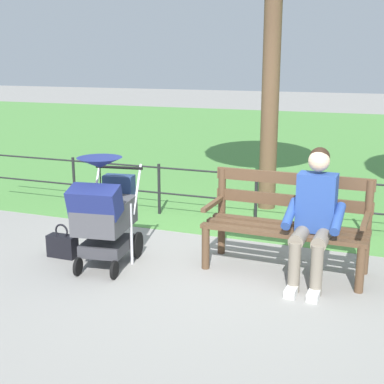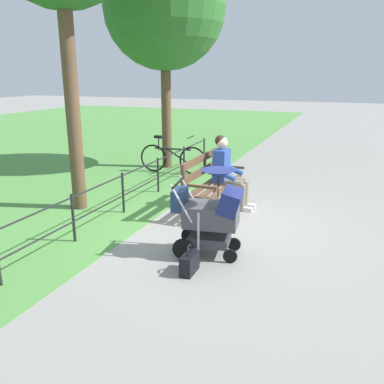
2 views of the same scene
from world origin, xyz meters
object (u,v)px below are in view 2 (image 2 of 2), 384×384
at_px(park_bench, 210,181).
at_px(person_on_bench, 227,170).
at_px(stroller, 212,212).
at_px(bicycle, 172,158).
at_px(handbag, 189,263).
at_px(tree_near_bench, 165,8).

distance_m(park_bench, person_on_bench, 0.40).
bearing_deg(stroller, person_on_bench, -168.76).
bearing_deg(stroller, bicycle, -149.67).
xyz_separation_m(park_bench, person_on_bench, (-0.29, 0.22, 0.15)).
height_order(person_on_bench, stroller, person_on_bench).
height_order(stroller, handbag, stroller).
bearing_deg(person_on_bench, tree_near_bench, -137.53).
xyz_separation_m(handbag, bicycle, (-4.60, -2.27, 0.24)).
bearing_deg(person_on_bench, stroller, 11.24).
relative_size(stroller, tree_near_bench, 0.22).
distance_m(stroller, tree_near_bench, 6.18).
xyz_separation_m(stroller, bicycle, (-4.02, -2.35, -0.23)).
bearing_deg(stroller, tree_near_bench, -149.01).
xyz_separation_m(park_bench, bicycle, (-2.30, -1.73, -0.16)).
distance_m(park_bench, handbag, 2.40).
xyz_separation_m(person_on_bench, stroller, (2.01, 0.40, -0.08)).
relative_size(park_bench, tree_near_bench, 0.31).
bearing_deg(tree_near_bench, person_on_bench, 42.47).
bearing_deg(handbag, park_bench, -166.71).
relative_size(park_bench, bicycle, 0.97).
bearing_deg(person_on_bench, bicycle, -135.85).
relative_size(person_on_bench, handbag, 3.45).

